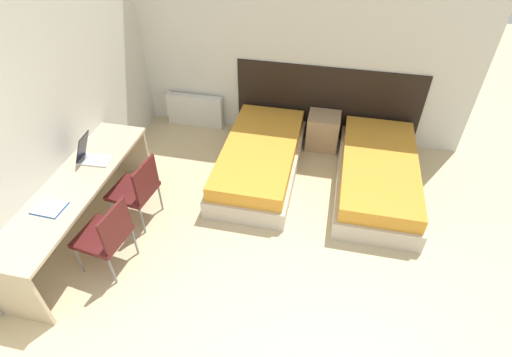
{
  "coord_description": "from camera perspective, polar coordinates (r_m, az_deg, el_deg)",
  "views": [
    {
      "loc": [
        0.73,
        -1.13,
        3.49
      ],
      "look_at": [
        0.0,
        2.25,
        0.55
      ],
      "focal_mm": 28.0,
      "sensor_mm": 36.0,
      "label": 1
    }
  ],
  "objects": [
    {
      "name": "wall_left",
      "position": [
        4.77,
        -26.71,
        9.29
      ],
      "size": [
        0.05,
        5.09,
        2.7
      ],
      "color": "silver",
      "rests_on": "ground_plane"
    },
    {
      "name": "chair_near_laptop",
      "position": [
        4.72,
        -16.65,
        -1.32
      ],
      "size": [
        0.52,
        0.52,
        0.86
      ],
      "rotation": [
        0.0,
        0.0,
        -0.12
      ],
      "color": "#511919",
      "rests_on": "ground_plane"
    },
    {
      "name": "chair_near_notebook",
      "position": [
        4.3,
        -20.6,
        -7.42
      ],
      "size": [
        0.52,
        0.52,
        0.86
      ],
      "rotation": [
        0.0,
        0.0,
        -0.13
      ],
      "color": "#511919",
      "rests_on": "ground_plane"
    },
    {
      "name": "bed_near_window",
      "position": [
        5.35,
        0.54,
        2.75
      ],
      "size": [
        1.0,
        2.04,
        0.46
      ],
      "color": "beige",
      "rests_on": "ground_plane"
    },
    {
      "name": "nightstand",
      "position": [
        5.93,
        9.53,
        6.73
      ],
      "size": [
        0.45,
        0.41,
        0.51
      ],
      "color": "tan",
      "rests_on": "ground_plane"
    },
    {
      "name": "open_notebook",
      "position": [
        4.39,
        -27.43,
        -3.74
      ],
      "size": [
        0.3,
        0.25,
        0.02
      ],
      "rotation": [
        0.0,
        0.0,
        -0.04
      ],
      "color": "#1E4793",
      "rests_on": "desk"
    },
    {
      "name": "bed_near_door",
      "position": [
        5.33,
        16.96,
        0.49
      ],
      "size": [
        1.0,
        2.04,
        0.46
      ],
      "color": "beige",
      "rests_on": "ground_plane"
    },
    {
      "name": "desk",
      "position": [
        4.68,
        -24.15,
        -2.09
      ],
      "size": [
        0.59,
        2.3,
        0.75
      ],
      "color": "#C6B28E",
      "rests_on": "ground_plane"
    },
    {
      "name": "laptop",
      "position": [
        4.8,
        -22.53,
        3.07
      ],
      "size": [
        0.36,
        0.23,
        0.34
      ],
      "rotation": [
        0.0,
        0.0,
        0.06
      ],
      "color": "silver",
      "rests_on": "desk"
    },
    {
      "name": "headboard_panel",
      "position": [
        5.97,
        10.05,
        10.42
      ],
      "size": [
        2.64,
        0.03,
        1.13
      ],
      "color": "black",
      "rests_on": "ground_plane"
    },
    {
      "name": "wall_back",
      "position": [
        5.71,
        4.18,
        18.29
      ],
      "size": [
        5.2,
        0.05,
        2.7
      ],
      "color": "silver",
      "rests_on": "ground_plane"
    },
    {
      "name": "radiator",
      "position": [
        6.41,
        -8.7,
        9.59
      ],
      "size": [
        0.88,
        0.12,
        0.51
      ],
      "color": "silver",
      "rests_on": "ground_plane"
    }
  ]
}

